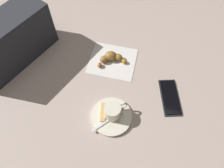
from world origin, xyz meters
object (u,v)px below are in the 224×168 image
Objects in this scene: saucer at (111,116)px; napkin at (113,61)px; sugar_packet at (103,112)px; teaspoon at (112,117)px; croissant at (111,57)px; cell_phone at (170,97)px; espresso_cup at (113,111)px; laptop_bag at (9,42)px.

saucer is 0.77× the size of napkin.
sugar_packet is (0.00, 0.03, 0.01)m from saucer.
croissant is at bearing 22.59° from teaspoon.
cell_phone is at bearing -47.24° from teaspoon.
teaspoon is (-0.01, -0.00, -0.03)m from espresso_cup.
croissant is (0.24, 0.10, 0.00)m from teaspoon.
cell_phone reaches higher than napkin.
saucer is 0.48m from laptop_bag.
espresso_cup is at bearing 93.43° from laptop_bag.
croissant is at bearing 124.70° from laptop_bag.
espresso_cup is 0.04m from sugar_packet.
espresso_cup reaches higher than teaspoon.
saucer is 0.88× the size of cell_phone.
croissant is at bearing 175.40° from sugar_packet.
saucer is 0.25m from croissant.
teaspoon is (-0.01, -0.01, 0.01)m from saucer.
teaspoon is 0.26m from croissant.
croissant is (0.00, 0.01, 0.02)m from napkin.
espresso_cup is 0.22× the size of laptop_bag.
sugar_packet is (0.01, 0.04, 0.00)m from teaspoon.
cell_phone is at bearing 109.60° from laptop_bag.
laptop_bag reaches higher than cell_phone.
saucer is 0.42× the size of laptop_bag.
saucer is 0.01m from teaspoon.
laptop_bag is (-0.13, 0.37, 0.08)m from croissant.
teaspoon is at bearing 132.76° from cell_phone.
teaspoon is 1.59× the size of sugar_packet.
cell_phone is (-0.08, -0.27, -0.02)m from croissant.
saucer is at bearing 130.87° from cell_phone.
espresso_cup is 0.03m from teaspoon.
cell_phone is 0.48× the size of laptop_bag.
teaspoon reaches higher than saucer.
cell_phone is at bearing -49.99° from espresso_cup.
espresso_cup is 0.40× the size of napkin.
saucer is 0.03m from sugar_packet.
teaspoon is 0.04m from sugar_packet.
saucer is at bearing -159.74° from napkin.
espresso_cup is 0.23m from cell_phone.
laptop_bag reaches higher than croissant.
sugar_packet is 0.26m from cell_phone.
napkin is at bearing -102.66° from croissant.
espresso_cup is 0.25m from croissant.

